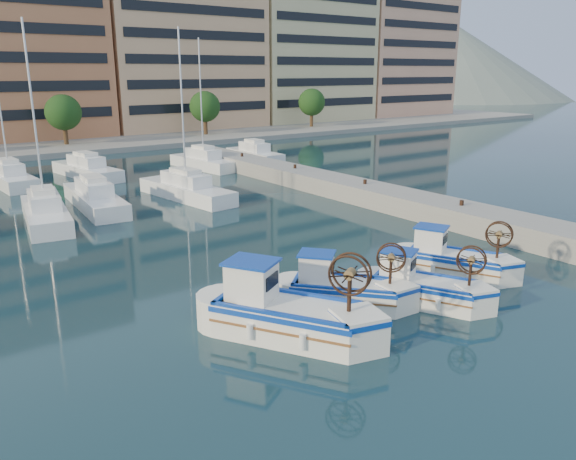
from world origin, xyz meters
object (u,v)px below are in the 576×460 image
object	(u,v)px
fishing_boat_d	(452,259)
fishing_boat_c	(421,286)
fishing_boat_a	(285,312)
fishing_boat_b	(342,288)

from	to	relation	value
fishing_boat_d	fishing_boat_c	bearing A→B (deg)	174.09
fishing_boat_a	fishing_boat_b	world-z (taller)	fishing_boat_a
fishing_boat_c	fishing_boat_d	size ratio (longest dim) A/B	0.96
fishing_boat_c	fishing_boat_b	bearing A→B (deg)	122.09
fishing_boat_a	fishing_boat_d	bearing A→B (deg)	-28.07
fishing_boat_c	fishing_boat_a	bearing A→B (deg)	145.62
fishing_boat_a	fishing_boat_d	xyz separation A→B (m)	(9.48, 0.46, -0.16)
fishing_boat_b	fishing_boat_d	size ratio (longest dim) A/B	0.94
fishing_boat_c	fishing_boat_d	world-z (taller)	fishing_boat_d
fishing_boat_a	fishing_boat_c	distance (m)	6.01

